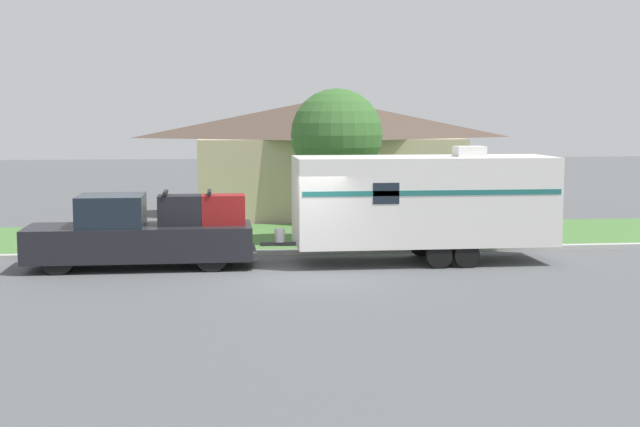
{
  "coord_description": "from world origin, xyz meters",
  "views": [
    {
      "loc": [
        -2.16,
        -22.05,
        4.12
      ],
      "look_at": [
        0.69,
        1.97,
        1.4
      ],
      "focal_mm": 50.0,
      "sensor_mm": 36.0,
      "label": 1
    }
  ],
  "objects": [
    {
      "name": "ground_plane",
      "position": [
        0.0,
        0.0,
        0.0
      ],
      "size": [
        120.0,
        120.0,
        0.0
      ],
      "primitive_type": "plane",
      "color": "#515456"
    },
    {
      "name": "house_across_street",
      "position": [
        2.37,
        14.35,
        2.45
      ],
      "size": [
        11.15,
        7.09,
        4.73
      ],
      "color": "tan",
      "rests_on": "ground_plane"
    },
    {
      "name": "travel_trailer",
      "position": [
        3.59,
        1.97,
        1.73
      ],
      "size": [
        8.09,
        2.36,
        3.22
      ],
      "color": "black",
      "rests_on": "ground_plane"
    },
    {
      "name": "pickup_truck",
      "position": [
        -4.12,
        1.97,
        0.91
      ],
      "size": [
        6.07,
        2.0,
        2.06
      ],
      "color": "black",
      "rests_on": "ground_plane"
    },
    {
      "name": "curb_strip",
      "position": [
        0.0,
        3.75,
        0.07
      ],
      "size": [
        80.0,
        0.3,
        0.14
      ],
      "color": "#ADADA8",
      "rests_on": "ground_plane"
    },
    {
      "name": "lawn_strip",
      "position": [
        0.0,
        7.4,
        0.01
      ],
      "size": [
        80.0,
        7.0,
        0.03
      ],
      "color": "#477538",
      "rests_on": "ground_plane"
    },
    {
      "name": "mailbox",
      "position": [
        -4.45,
        4.41,
        1.07
      ],
      "size": [
        0.48,
        0.2,
        1.4
      ],
      "color": "brown",
      "rests_on": "ground_plane"
    },
    {
      "name": "tree_in_yard",
      "position": [
        1.68,
        5.82,
        3.45
      ],
      "size": [
        2.91,
        2.91,
        4.91
      ],
      "color": "brown",
      "rests_on": "ground_plane"
    }
  ]
}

